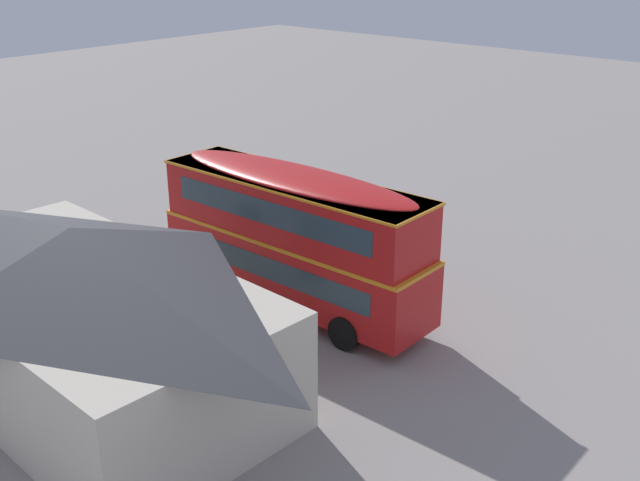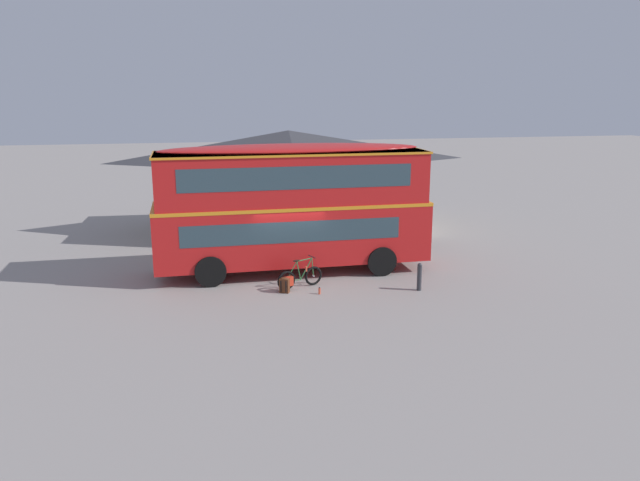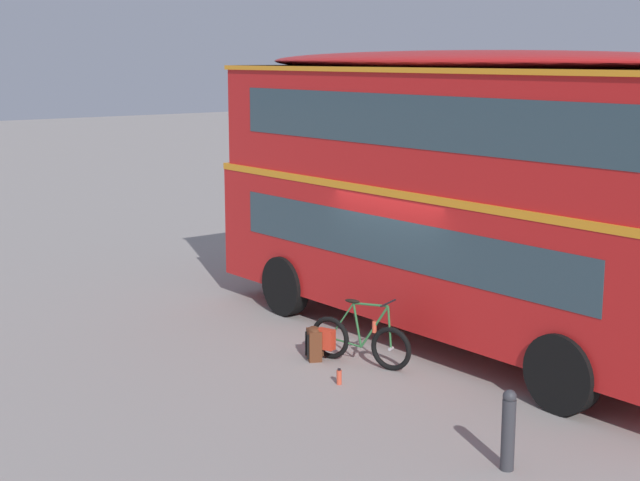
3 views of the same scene
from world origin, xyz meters
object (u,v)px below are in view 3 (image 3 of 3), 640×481
at_px(water_bottle_red_squeeze, 339,377).
at_px(kerb_bollard, 508,429).
at_px(double_decker_bus, 457,185).
at_px(touring_bicycle, 356,341).
at_px(backpack_on_ground, 314,343).

relative_size(water_bottle_red_squeeze, kerb_bollard, 0.25).
bearing_deg(kerb_bollard, double_decker_bus, 141.75).
xyz_separation_m(water_bottle_red_squeeze, kerb_bollard, (3.43, -0.26, 0.39)).
bearing_deg(touring_bicycle, backpack_on_ground, -145.11).
height_order(double_decker_bus, touring_bicycle, double_decker_bus).
xyz_separation_m(double_decker_bus, backpack_on_ground, (-0.67, -2.41, -2.37)).
height_order(touring_bicycle, kerb_bollard, touring_bicycle).
bearing_deg(touring_bicycle, water_bottle_red_squeeze, -53.86).
distance_m(touring_bicycle, backpack_on_ground, 0.68).
bearing_deg(double_decker_bus, touring_bicycle, -93.25).
height_order(touring_bicycle, backpack_on_ground, touring_bicycle).
distance_m(touring_bicycle, kerb_bollard, 4.14).
xyz_separation_m(backpack_on_ground, kerb_bollard, (4.56, -0.66, 0.22)).
distance_m(backpack_on_ground, kerb_bollard, 4.61).
distance_m(touring_bicycle, water_bottle_red_squeeze, 1.01).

